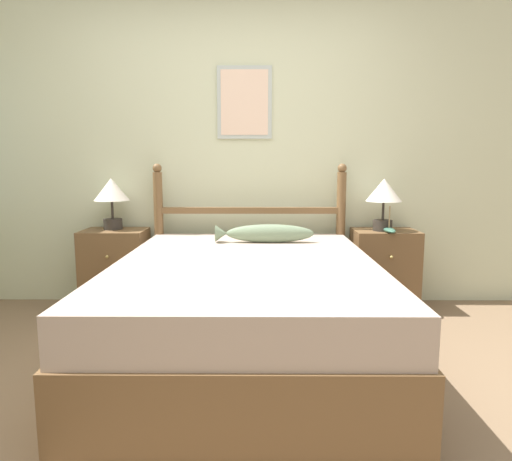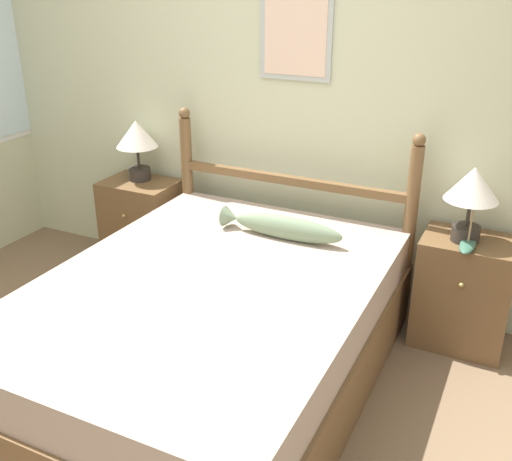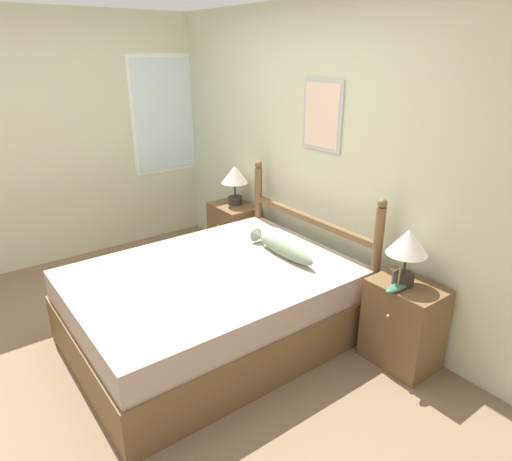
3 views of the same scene
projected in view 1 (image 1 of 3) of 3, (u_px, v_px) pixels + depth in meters
The scene contains 10 objects.
ground_plane at pixel (211, 401), 2.26m from camera, with size 16.00×16.00×0.00m, color #7A6047.
wall_back at pixel (231, 150), 3.78m from camera, with size 6.40×0.08×2.55m.
bed at pixel (246, 309), 2.76m from camera, with size 1.55×2.09×0.60m.
headboard at pixel (250, 230), 3.71m from camera, with size 1.55×0.07×1.17m.
nightstand_left at pixel (116, 269), 3.69m from camera, with size 0.50×0.39×0.64m.
nightstand_right at pixel (384, 269), 3.67m from camera, with size 0.50×0.39×0.64m.
table_lamp_left at pixel (112, 194), 3.64m from camera, with size 0.28×0.28×0.41m.
table_lamp_right at pixel (384, 194), 3.56m from camera, with size 0.28×0.28×0.41m.
model_boat at pixel (389, 230), 3.51m from camera, with size 0.08×0.24×0.20m.
fish_pillow at pixel (264, 233), 3.30m from camera, with size 0.71×0.12×0.13m.
Camera 1 is at (0.24, -2.11, 1.16)m, focal length 32.00 mm.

